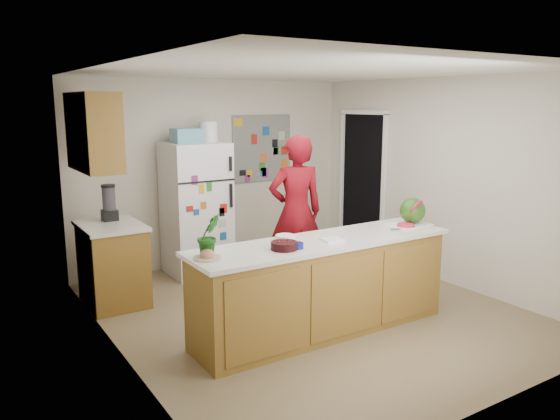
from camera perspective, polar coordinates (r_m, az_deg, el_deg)
floor at (r=5.97m, az=3.03°, el=-10.54°), size 4.00×4.50×0.02m
wall_back at (r=7.56m, az=-6.87°, el=3.91°), size 4.00×0.02×2.50m
wall_left at (r=4.76m, az=-16.92°, el=-0.78°), size 0.02×4.50×2.50m
wall_right at (r=6.98m, az=16.74°, el=2.91°), size 0.02×4.50×2.50m
ceiling at (r=5.55m, az=3.31°, el=14.40°), size 4.00×4.50×0.02m
doorway at (r=8.00m, az=8.68°, el=2.60°), size 0.03×0.85×2.04m
peninsula_base at (r=5.32m, az=4.46°, el=-8.13°), size 2.60×0.62×0.88m
peninsula_top at (r=5.19m, az=4.54°, el=-3.33°), size 2.68×0.70×0.04m
side_counter_base at (r=6.31m, az=-17.05°, el=-5.59°), size 0.60×0.80×0.86m
side_counter_top at (r=6.20m, az=-17.28°, el=-1.60°), size 0.64×0.84×0.04m
upper_cabinets at (r=5.98m, az=-18.93°, el=7.74°), size 0.35×1.00×0.80m
refrigerator at (r=7.09m, az=-8.74°, el=0.11°), size 0.75×0.70×1.70m
fridge_top_bin at (r=6.94m, az=-9.74°, el=7.66°), size 0.35×0.28×0.18m
photo_collage at (r=7.86m, az=-1.89°, el=6.46°), size 0.95×0.01×0.95m
person at (r=6.48m, az=1.65°, el=-0.23°), size 0.76×0.59×1.83m
blender_appliance at (r=6.36m, az=-17.43°, el=0.64°), size 0.14×0.14×0.38m
cutting_board at (r=5.94m, az=13.36°, el=-1.48°), size 0.42×0.32×0.01m
watermelon at (r=5.97m, az=13.68°, el=-0.06°), size 0.27×0.27×0.27m
watermelon_slice at (r=5.83m, az=13.00°, el=-1.53°), size 0.18×0.18×0.02m
cherry_bowl at (r=4.82m, az=0.44°, el=-3.74°), size 0.27×0.27×0.07m
white_bowl at (r=5.10m, az=0.55°, el=-2.96°), size 0.19×0.19×0.06m
cobalt_bowl at (r=4.87m, az=1.69°, el=-3.73°), size 0.15×0.15×0.05m
plate at (r=4.59m, az=-7.61°, el=-4.98°), size 0.26×0.26×0.02m
paper_towel at (r=5.14m, az=5.47°, el=-3.13°), size 0.20×0.18×0.02m
keys at (r=5.68m, az=11.97°, el=-2.00°), size 0.10×0.06×0.01m
potted_plant at (r=4.60m, az=-7.43°, el=-2.66°), size 0.21×0.18×0.37m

